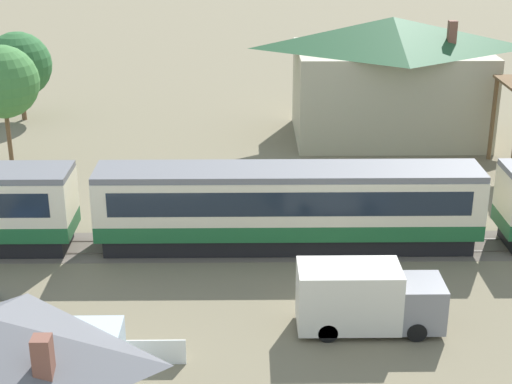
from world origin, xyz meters
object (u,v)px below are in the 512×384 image
object	(u,v)px
yard_tree_0	(2,82)
yard_tree_1	(19,65)
passenger_train	(294,204)
delivery_truck_grey	(365,298)
station_house_dark_green_roof	(390,77)

from	to	relation	value
yard_tree_0	yard_tree_1	size ratio (longest dim) A/B	1.17
passenger_train	delivery_truck_grey	bearing A→B (deg)	-72.67
delivery_truck_grey	station_house_dark_green_roof	bearing A→B (deg)	78.58
delivery_truck_grey	yard_tree_0	distance (m)	28.30
station_house_dark_green_roof	yard_tree_0	distance (m)	26.14
yard_tree_1	station_house_dark_green_roof	bearing A→B (deg)	-9.93
yard_tree_0	yard_tree_1	distance (m)	11.98
delivery_truck_grey	yard_tree_0	bearing A→B (deg)	135.13
station_house_dark_green_roof	yard_tree_1	world-z (taller)	station_house_dark_green_roof
yard_tree_0	station_house_dark_green_roof	bearing A→B (deg)	15.22
delivery_truck_grey	yard_tree_0	xyz separation A→B (m)	(-19.82, 19.73, 4.31)
passenger_train	delivery_truck_grey	xyz separation A→B (m)	(2.47, -7.91, -0.91)
station_house_dark_green_roof	delivery_truck_grey	size ratio (longest dim) A/B	2.41
station_house_dark_green_roof	passenger_train	bearing A→B (deg)	-112.78
passenger_train	yard_tree_1	bearing A→B (deg)	129.93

